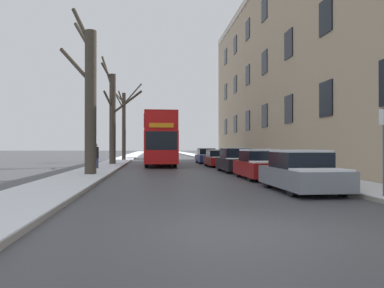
% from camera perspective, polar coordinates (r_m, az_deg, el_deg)
% --- Properties ---
extents(ground_plane, '(320.00, 320.00, 0.00)m').
position_cam_1_polar(ground_plane, '(7.19, 10.46, -12.92)').
color(ground_plane, '#424247').
extents(sidewalk_left, '(2.57, 130.00, 0.16)m').
position_cam_1_polar(sidewalk_left, '(59.85, -9.45, -1.87)').
color(sidewalk_left, gray).
rests_on(sidewalk_left, ground).
extents(sidewalk_right, '(2.57, 130.00, 0.16)m').
position_cam_1_polar(sidewalk_right, '(60.22, 1.11, -1.87)').
color(sidewalk_right, gray).
rests_on(sidewalk_right, ground).
extents(terrace_facade_right, '(9.10, 41.43, 15.80)m').
position_cam_1_polar(terrace_facade_right, '(32.13, 18.88, 10.95)').
color(terrace_facade_right, tan).
rests_on(terrace_facade_right, ground).
extents(bare_tree_left_0, '(2.10, 2.42, 8.84)m').
position_cam_1_polar(bare_tree_left_0, '(20.37, -15.36, 7.02)').
color(bare_tree_left_0, '#423A30').
rests_on(bare_tree_left_0, ground).
extents(bare_tree_left_1, '(3.66, 2.75, 9.41)m').
position_cam_1_polar(bare_tree_left_1, '(31.83, -12.00, 4.47)').
color(bare_tree_left_1, '#423A30').
rests_on(bare_tree_left_1, ground).
extents(bare_tree_left_2, '(3.64, 3.63, 8.61)m').
position_cam_1_polar(bare_tree_left_2, '(42.17, -10.37, 3.27)').
color(bare_tree_left_2, '#423A30').
rests_on(bare_tree_left_2, ground).
extents(double_decker_bus, '(2.50, 10.28, 4.22)m').
position_cam_1_polar(double_decker_bus, '(31.59, -4.91, 1.05)').
color(double_decker_bus, red).
rests_on(double_decker_bus, ground).
extents(parked_car_0, '(1.84, 4.23, 1.45)m').
position_cam_1_polar(parked_car_0, '(13.60, 16.31, -4.18)').
color(parked_car_0, slate).
rests_on(parked_car_0, ground).
extents(parked_car_1, '(1.71, 4.15, 1.46)m').
position_cam_1_polar(parked_car_1, '(18.42, 10.23, -3.20)').
color(parked_car_1, maroon).
rests_on(parked_car_1, ground).
extents(parked_car_2, '(1.79, 4.38, 1.52)m').
position_cam_1_polar(parked_car_2, '(23.50, 6.64, -2.55)').
color(parked_car_2, black).
rests_on(parked_car_2, ground).
extents(parked_car_3, '(1.76, 4.20, 1.35)m').
position_cam_1_polar(parked_car_3, '(29.69, 3.95, -2.25)').
color(parked_car_3, maroon).
rests_on(parked_car_3, ground).
extents(parked_car_4, '(1.74, 4.27, 1.44)m').
position_cam_1_polar(parked_car_4, '(35.92, 2.20, -1.89)').
color(parked_car_4, navy).
rests_on(parked_car_4, ground).
extents(oncoming_van, '(2.06, 5.05, 2.50)m').
position_cam_1_polar(oncoming_van, '(50.27, -6.08, -0.70)').
color(oncoming_van, '#9EA3AD').
rests_on(oncoming_van, ground).
extents(pedestrian_left_sidewalk, '(0.39, 0.39, 1.80)m').
position_cam_1_polar(pedestrian_left_sidewalk, '(25.40, -14.47, -1.73)').
color(pedestrian_left_sidewalk, navy).
rests_on(pedestrian_left_sidewalk, ground).
extents(street_sign_post, '(0.32, 0.07, 2.65)m').
position_cam_1_polar(street_sign_post, '(11.90, 27.22, -0.58)').
color(street_sign_post, '#4C4F54').
rests_on(street_sign_post, ground).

